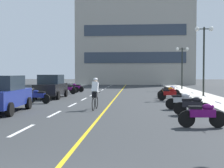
% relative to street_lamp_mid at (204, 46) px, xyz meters
% --- Properties ---
extents(ground_plane, '(140.00, 140.00, 0.00)m').
position_rel_street_lamp_mid_xyz_m(ground_plane, '(-7.27, 0.59, -4.12)').
color(ground_plane, '#2D3033').
extents(curb_left, '(2.40, 72.00, 0.12)m').
position_rel_street_lamp_mid_xyz_m(curb_left, '(-14.47, 3.59, -4.06)').
color(curb_left, '#B7B2A8').
rests_on(curb_left, ground).
extents(curb_right, '(2.40, 72.00, 0.12)m').
position_rel_street_lamp_mid_xyz_m(curb_right, '(-0.07, 3.59, -4.06)').
color(curb_right, '#B7B2A8').
rests_on(curb_right, ground).
extents(lane_dash_1, '(0.14, 2.20, 0.01)m').
position_rel_street_lamp_mid_xyz_m(lane_dash_1, '(-9.27, -14.41, -4.11)').
color(lane_dash_1, silver).
rests_on(lane_dash_1, ground).
extents(lane_dash_2, '(0.14, 2.20, 0.01)m').
position_rel_street_lamp_mid_xyz_m(lane_dash_2, '(-9.27, -10.41, -4.11)').
color(lane_dash_2, silver).
rests_on(lane_dash_2, ground).
extents(lane_dash_3, '(0.14, 2.20, 0.01)m').
position_rel_street_lamp_mid_xyz_m(lane_dash_3, '(-9.27, -6.41, -4.11)').
color(lane_dash_3, silver).
rests_on(lane_dash_3, ground).
extents(lane_dash_4, '(0.14, 2.20, 0.01)m').
position_rel_street_lamp_mid_xyz_m(lane_dash_4, '(-9.27, -2.41, -4.11)').
color(lane_dash_4, silver).
rests_on(lane_dash_4, ground).
extents(lane_dash_5, '(0.14, 2.20, 0.01)m').
position_rel_street_lamp_mid_xyz_m(lane_dash_5, '(-9.27, 1.59, -4.11)').
color(lane_dash_5, silver).
rests_on(lane_dash_5, ground).
extents(lane_dash_6, '(0.14, 2.20, 0.01)m').
position_rel_street_lamp_mid_xyz_m(lane_dash_6, '(-9.27, 5.59, -4.11)').
color(lane_dash_6, silver).
rests_on(lane_dash_6, ground).
extents(lane_dash_7, '(0.14, 2.20, 0.01)m').
position_rel_street_lamp_mid_xyz_m(lane_dash_7, '(-9.27, 9.59, -4.11)').
color(lane_dash_7, silver).
rests_on(lane_dash_7, ground).
extents(lane_dash_8, '(0.14, 2.20, 0.01)m').
position_rel_street_lamp_mid_xyz_m(lane_dash_8, '(-9.27, 13.59, -4.11)').
color(lane_dash_8, silver).
rests_on(lane_dash_8, ground).
extents(lane_dash_9, '(0.14, 2.20, 0.01)m').
position_rel_street_lamp_mid_xyz_m(lane_dash_9, '(-9.27, 17.59, -4.11)').
color(lane_dash_9, silver).
rests_on(lane_dash_9, ground).
extents(lane_dash_10, '(0.14, 2.20, 0.01)m').
position_rel_street_lamp_mid_xyz_m(lane_dash_10, '(-9.27, 21.59, -4.11)').
color(lane_dash_10, silver).
rests_on(lane_dash_10, ground).
extents(lane_dash_11, '(0.14, 2.20, 0.01)m').
position_rel_street_lamp_mid_xyz_m(lane_dash_11, '(-9.27, 25.59, -4.11)').
color(lane_dash_11, silver).
rests_on(lane_dash_11, ground).
extents(centre_line_yellow, '(0.12, 66.00, 0.01)m').
position_rel_street_lamp_mid_xyz_m(centre_line_yellow, '(-7.02, 3.59, -4.11)').
color(centre_line_yellow, gold).
rests_on(centre_line_yellow, ground).
extents(office_building, '(19.94, 7.80, 15.02)m').
position_rel_street_lamp_mid_xyz_m(office_building, '(-5.62, 28.43, 3.39)').
color(office_building, '#9E998E').
rests_on(office_building, ground).
extents(street_lamp_mid, '(1.46, 0.36, 5.52)m').
position_rel_street_lamp_mid_xyz_m(street_lamp_mid, '(0.00, 0.00, 0.00)').
color(street_lamp_mid, black).
rests_on(street_lamp_mid, curb_right).
extents(street_lamp_far, '(1.46, 0.36, 4.77)m').
position_rel_street_lamp_mid_xyz_m(street_lamp_far, '(-0.11, 10.25, -0.48)').
color(street_lamp_far, black).
rests_on(street_lamp_far, curb_right).
extents(parked_car_near, '(2.14, 4.30, 1.82)m').
position_rel_street_lamp_mid_xyz_m(parked_car_near, '(-11.98, -10.05, -3.20)').
color(parked_car_near, black).
rests_on(parked_car_near, ground).
extents(parked_car_mid, '(2.01, 4.24, 1.82)m').
position_rel_street_lamp_mid_xyz_m(parked_car_mid, '(-11.98, -1.68, -3.20)').
color(parked_car_mid, black).
rests_on(parked_car_mid, ground).
extents(motorcycle_2, '(1.70, 0.60, 0.92)m').
position_rel_street_lamp_mid_xyz_m(motorcycle_2, '(-3.06, -13.41, -3.65)').
color(motorcycle_2, black).
rests_on(motorcycle_2, ground).
extents(motorcycle_3, '(1.69, 0.60, 0.92)m').
position_rel_street_lamp_mid_xyz_m(motorcycle_3, '(-2.83, -10.41, -3.65)').
color(motorcycle_3, black).
rests_on(motorcycle_3, ground).
extents(motorcycle_4, '(1.70, 0.60, 0.92)m').
position_rel_street_lamp_mid_xyz_m(motorcycle_4, '(-2.98, -8.23, -3.65)').
color(motorcycle_4, black).
rests_on(motorcycle_4, ground).
extents(motorcycle_5, '(1.67, 0.69, 0.92)m').
position_rel_street_lamp_mid_xyz_m(motorcycle_5, '(-11.67, -5.66, -3.65)').
color(motorcycle_5, black).
rests_on(motorcycle_5, ground).
extents(motorcycle_6, '(1.70, 0.60, 0.92)m').
position_rel_street_lamp_mid_xyz_m(motorcycle_6, '(-3.02, -3.05, -3.65)').
color(motorcycle_6, black).
rests_on(motorcycle_6, ground).
extents(motorcycle_7, '(1.69, 0.62, 0.92)m').
position_rel_street_lamp_mid_xyz_m(motorcycle_7, '(-2.91, -1.22, -3.65)').
color(motorcycle_7, black).
rests_on(motorcycle_7, ground).
extents(motorcycle_8, '(1.70, 0.60, 0.92)m').
position_rel_street_lamp_mid_xyz_m(motorcycle_8, '(-2.62, 0.52, -3.65)').
color(motorcycle_8, black).
rests_on(motorcycle_8, ground).
extents(motorcycle_9, '(1.69, 0.63, 0.92)m').
position_rel_street_lamp_mid_xyz_m(motorcycle_9, '(-11.75, 2.79, -3.65)').
color(motorcycle_9, black).
rests_on(motorcycle_9, ground).
extents(motorcycle_10, '(1.66, 0.74, 0.92)m').
position_rel_street_lamp_mid_xyz_m(motorcycle_10, '(-11.82, 4.28, -3.65)').
color(motorcycle_10, black).
rests_on(motorcycle_10, ground).
extents(motorcycle_11, '(1.68, 0.65, 0.92)m').
position_rel_street_lamp_mid_xyz_m(motorcycle_11, '(-11.56, 5.81, -3.65)').
color(motorcycle_11, black).
rests_on(motorcycle_11, ground).
extents(cyclist_rider, '(0.42, 1.77, 1.71)m').
position_rel_street_lamp_mid_xyz_m(cyclist_rider, '(-7.59, -8.56, -3.23)').
color(cyclist_rider, black).
rests_on(cyclist_rider, ground).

